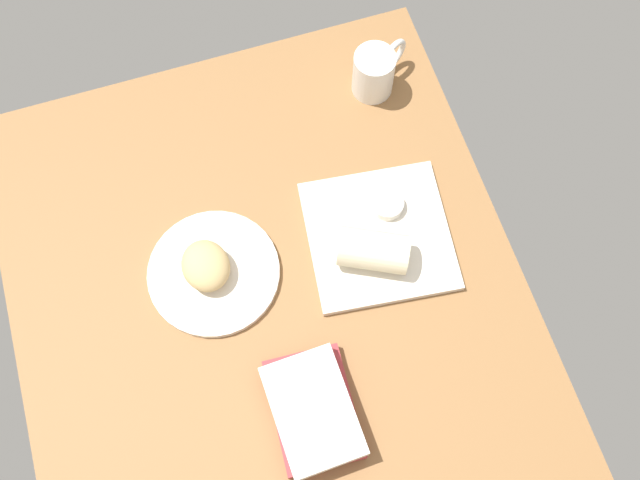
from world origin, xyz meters
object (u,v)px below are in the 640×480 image
Objects in this scene: breakfast_wrap at (374,250)px; round_plate at (214,273)px; sauce_cup at (388,204)px; book_stack at (313,410)px; square_plate at (379,236)px; coffee_mug at (375,71)px; scone_pastry at (206,266)px.

round_plate is at bearing 104.27° from breakfast_wrap.
breakfast_wrap reaches higher than sauce_cup.
breakfast_wrap is 29.41cm from book_stack.
square_plate is 1.26× the size of book_stack.
coffee_mug reaches higher than book_stack.
round_plate is 49.78cm from coffee_mug.
round_plate is at bearing -94.28° from square_plate.
book_stack is (28.99, 9.64, 2.37)cm from round_plate.
scone_pastry is at bearing -86.66° from sauce_cup.
round_plate is 30.64cm from book_stack.
coffee_mug reaches higher than breakfast_wrap.
round_plate is 3.56cm from scone_pastry.
scone_pastry is 0.38× the size of square_plate.
sauce_cup is at bearing 94.16° from round_plate.
square_plate is at bearing 85.05° from scone_pastry.
scone_pastry is at bearing 103.80° from breakfast_wrap.
round_plate is 1.91× the size of coffee_mug.
coffee_mug is at bearing 6.93° from breakfast_wrap.
breakfast_wrap reaches higher than book_stack.
scone_pastry is 29.62cm from breakfast_wrap.
square_plate is at bearing 141.87° from book_stack.
book_stack is at bearing -28.06° from coffee_mug.
square_plate is 32.83cm from coffee_mug.
coffee_mug is at bearing 124.42° from scone_pastry.
coffee_mug is at bearing 162.45° from square_plate.
book_stack is at bearing 167.84° from breakfast_wrap.
book_stack is (29.43, 10.52, -1.05)cm from scone_pastry.
square_plate is at bearing -34.42° from sauce_cup.
breakfast_wrap is (3.80, -2.61, 4.35)cm from square_plate.
sauce_cup reaches higher than round_plate.
sauce_cup is (-2.46, 33.85, 2.01)cm from round_plate.
sauce_cup is at bearing 145.58° from square_plate.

